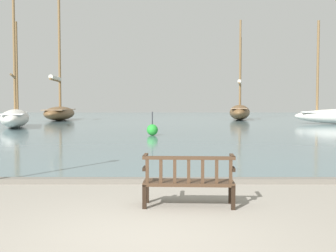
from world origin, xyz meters
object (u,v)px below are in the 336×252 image
at_px(park_bench, 189,180).
at_px(sailboat_far_port, 240,111).
at_px(sailboat_outer_port, 15,116).
at_px(channel_buoy, 152,130).
at_px(sailboat_mid_port, 60,111).

bearing_deg(park_bench, sailboat_far_port, 79.08).
height_order(sailboat_outer_port, channel_buoy, sailboat_outer_port).
distance_m(park_bench, channel_buoy, 16.04).
height_order(park_bench, sailboat_far_port, sailboat_far_port).
bearing_deg(sailboat_far_port, sailboat_outer_port, -141.56).
bearing_deg(channel_buoy, sailboat_outer_port, 141.64).
bearing_deg(park_bench, channel_buoy, 94.42).
bearing_deg(sailboat_mid_port, sailboat_far_port, 4.85).
bearing_deg(sailboat_far_port, channel_buoy, -110.42).
distance_m(sailboat_mid_port, sailboat_far_port, 19.97).
bearing_deg(sailboat_mid_port, sailboat_outer_port, -89.12).
relative_size(sailboat_outer_port, sailboat_mid_port, 0.88).
distance_m(sailboat_outer_port, sailboat_mid_port, 13.94).
xyz_separation_m(park_bench, sailboat_outer_port, (-11.95, 24.48, 0.46)).
xyz_separation_m(sailboat_outer_port, sailboat_mid_port, (-0.21, 13.94, 0.15)).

